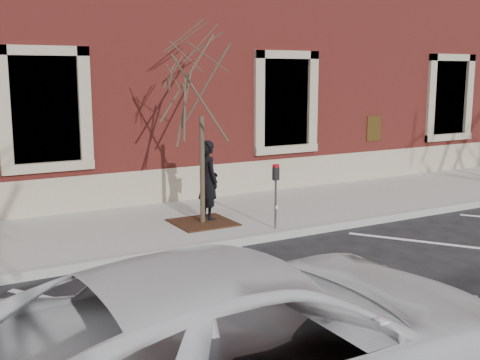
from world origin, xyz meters
TOP-DOWN VIEW (x-y plane):
  - ground at (0.00, 0.00)m, footprint 120.00×120.00m
  - sidewalk_near at (0.00, 1.75)m, footprint 40.00×3.50m
  - curb_near at (0.00, -0.05)m, footprint 40.00×0.12m
  - parking_stripes at (0.00, -2.20)m, footprint 28.00×4.40m
  - building_civic at (0.00, 7.74)m, footprint 40.00×8.62m
  - man at (-0.24, 1.49)m, footprint 0.42×0.62m
  - parking_meter at (0.56, 0.19)m, footprint 0.12×0.09m
  - tree_grate at (-0.49, 1.27)m, footprint 1.17×1.17m
  - sapling at (-0.49, 1.27)m, footprint 2.36×2.36m
  - white_truck at (-3.19, -5.24)m, footprint 5.92×2.73m

SIDE VIEW (x-z plane):
  - ground at x=0.00m, z-range 0.00..0.00m
  - parking_stripes at x=0.00m, z-range 0.00..0.01m
  - sidewalk_near at x=0.00m, z-range 0.00..0.15m
  - curb_near at x=0.00m, z-range 0.00..0.15m
  - tree_grate at x=-0.49m, z-range 0.15..0.18m
  - white_truck at x=-3.19m, z-range 0.00..1.64m
  - man at x=-0.24m, z-range 0.15..1.80m
  - parking_meter at x=0.56m, z-range 0.40..1.67m
  - sapling at x=-0.49m, z-range 0.93..4.86m
  - building_civic at x=0.00m, z-range 0.00..8.00m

